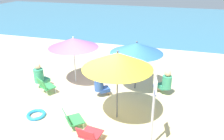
% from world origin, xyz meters
% --- Properties ---
extents(ground_plane, '(40.00, 40.00, 0.00)m').
position_xyz_m(ground_plane, '(0.00, 0.00, 0.00)').
color(ground_plane, beige).
extents(sea_water, '(40.00, 16.00, 0.01)m').
position_xyz_m(sea_water, '(0.00, 14.32, 0.00)').
color(sea_water, teal).
rests_on(sea_water, ground_plane).
extents(umbrella_purple, '(1.83, 1.83, 1.78)m').
position_xyz_m(umbrella_purple, '(-1.13, 1.24, 1.55)').
color(umbrella_purple, silver).
rests_on(umbrella_purple, ground_plane).
extents(umbrella_yellow, '(1.91, 1.91, 2.04)m').
position_xyz_m(umbrella_yellow, '(1.03, -0.59, 1.76)').
color(umbrella_yellow, '#4C4C51').
rests_on(umbrella_yellow, ground_plane).
extents(umbrella_blue, '(1.83, 1.83, 1.77)m').
position_xyz_m(umbrella_blue, '(1.16, 1.35, 1.53)').
color(umbrella_blue, '#4C4C51').
rests_on(umbrella_blue, ground_plane).
extents(beach_chair_a, '(0.67, 0.67, 0.62)m').
position_xyz_m(beach_chair_a, '(-1.71, 0.03, 0.33)').
color(beach_chair_a, '#33934C').
rests_on(beach_chair_a, ground_plane).
extents(beach_chair_b, '(0.56, 0.63, 0.55)m').
position_xyz_m(beach_chair_b, '(0.69, -1.88, 0.29)').
color(beach_chair_b, red).
rests_on(beach_chair_b, ground_plane).
extents(beach_chair_c, '(0.71, 0.71, 0.52)m').
position_xyz_m(beach_chair_c, '(-0.02, -1.39, 0.27)').
color(beach_chair_c, '#33934C').
rests_on(beach_chair_c, ground_plane).
extents(beach_chair_d, '(0.78, 0.77, 0.57)m').
position_xyz_m(beach_chair_d, '(0.06, 1.91, 0.31)').
color(beach_chair_d, gold).
rests_on(beach_chair_d, ground_plane).
extents(person_a, '(0.53, 0.51, 0.95)m').
position_xyz_m(person_a, '(0.14, 0.46, 0.46)').
color(person_a, '#2D519E').
rests_on(person_a, ground_plane).
extents(person_b, '(0.46, 0.57, 0.94)m').
position_xyz_m(person_b, '(-2.15, 0.43, 0.46)').
color(person_b, '#389970').
rests_on(person_b, ground_plane).
extents(person_c, '(0.53, 0.52, 0.91)m').
position_xyz_m(person_c, '(2.23, 1.23, 0.45)').
color(person_c, '#389970').
rests_on(person_c, ground_plane).
extents(warning_sign, '(0.14, 0.53, 1.92)m').
position_xyz_m(warning_sign, '(2.13, -1.53, 1.28)').
color(warning_sign, '#ADADB2').
rests_on(warning_sign, ground_plane).
extents(swim_ring, '(0.55, 0.55, 0.10)m').
position_xyz_m(swim_ring, '(-1.26, -1.23, 0.05)').
color(swim_ring, '#238CD8').
rests_on(swim_ring, ground_plane).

